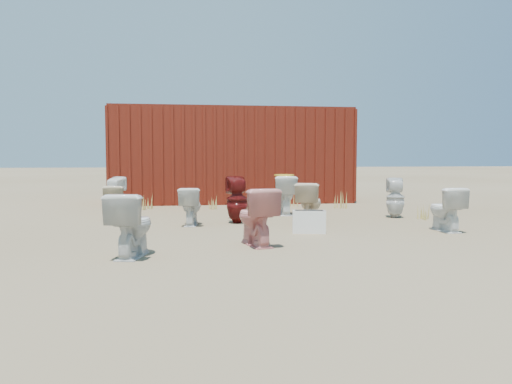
{
  "coord_description": "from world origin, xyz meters",
  "views": [
    {
      "loc": [
        -1.25,
        -7.98,
        1.16
      ],
      "look_at": [
        0.0,
        0.6,
        0.55
      ],
      "focal_mm": 35.0,
      "sensor_mm": 36.0,
      "label": 1
    }
  ],
  "objects": [
    {
      "name": "ground",
      "position": [
        0.0,
        0.0,
        0.0
      ],
      "size": [
        100.0,
        100.0,
        0.0
      ],
      "primitive_type": "plane",
      "color": "brown",
      "rests_on": "ground"
    },
    {
      "name": "toilet_front_maroon",
      "position": [
        -0.33,
        0.66,
        0.41
      ],
      "size": [
        0.4,
        0.41,
        0.82
      ],
      "primitive_type": "imported",
      "rotation": [
        0.0,
        0.0,
        3.23
      ],
      "color": "#550F0E",
      "rests_on": "ground"
    },
    {
      "name": "toilet_back_yellowlid",
      "position": [
        0.75,
        1.85,
        0.39
      ],
      "size": [
        0.48,
        0.79,
        0.78
      ],
      "primitive_type": "imported",
      "rotation": [
        0.0,
        0.0,
        3.08
      ],
      "color": "white",
      "rests_on": "ground"
    },
    {
      "name": "shipping_container",
      "position": [
        0.0,
        5.2,
        1.2
      ],
      "size": [
        6.0,
        2.4,
        2.4
      ],
      "primitive_type": "cube",
      "color": "#55180E",
      "rests_on": "ground"
    },
    {
      "name": "yellow_lid",
      "position": [
        0.75,
        1.85,
        0.8
      ],
      "size": [
        0.4,
        0.5,
        0.02
      ],
      "primitive_type": "ellipsoid",
      "color": "gold",
      "rests_on": "toilet_back_yellowlid"
    },
    {
      "name": "loose_lid_near",
      "position": [
        0.04,
        2.05,
        0.01
      ],
      "size": [
        0.39,
        0.5,
        0.02
      ],
      "primitive_type": "ellipsoid",
      "rotation": [
        0.0,
        0.0,
        0.02
      ],
      "color": "beige",
      "rests_on": "ground"
    },
    {
      "name": "toilet_back_beige_right",
      "position": [
        0.9,
        0.38,
        0.36
      ],
      "size": [
        0.66,
        0.81,
        0.72
      ],
      "primitive_type": "imported",
      "rotation": [
        0.0,
        0.0,
        2.72
      ],
      "color": "beige",
      "rests_on": "ground"
    },
    {
      "name": "toilet_back_e",
      "position": [
        2.76,
        1.03,
        0.38
      ],
      "size": [
        0.43,
        0.43,
        0.76
      ],
      "primitive_type": "imported",
      "rotation": [
        0.0,
        0.0,
        2.85
      ],
      "color": "silver",
      "rests_on": "ground"
    },
    {
      "name": "toilet_front_c",
      "position": [
        -1.14,
        0.52,
        0.32
      ],
      "size": [
        0.44,
        0.67,
        0.65
      ],
      "primitive_type": "imported",
      "rotation": [
        0.0,
        0.0,
        3.02
      ],
      "color": "silver",
      "rests_on": "ground"
    },
    {
      "name": "weed_clump_b",
      "position": [
        0.21,
        2.98,
        0.16
      ],
      "size": [
        0.32,
        0.32,
        0.31
      ],
      "primitive_type": "cone",
      "color": "#A39041",
      "rests_on": "ground"
    },
    {
      "name": "weed_clump_c",
      "position": [
        2.3,
        2.82,
        0.18
      ],
      "size": [
        0.36,
        0.36,
        0.35
      ],
      "primitive_type": "cone",
      "color": "#A39041",
      "rests_on": "ground"
    },
    {
      "name": "toilet_back_beige_left",
      "position": [
        -2.46,
        1.45,
        0.32
      ],
      "size": [
        0.47,
        0.68,
        0.64
      ],
      "primitive_type": "imported",
      "rotation": [
        0.0,
        0.0,
        2.96
      ],
      "color": "beige",
      "rests_on": "ground"
    },
    {
      "name": "weed_clump_d",
      "position": [
        -0.56,
        3.09,
        0.14
      ],
      "size": [
        0.3,
        0.3,
        0.28
      ],
      "primitive_type": "cone",
      "color": "#A39041",
      "rests_on": "ground"
    },
    {
      "name": "toilet_back_a",
      "position": [
        -2.62,
        2.35,
        0.38
      ],
      "size": [
        0.46,
        0.47,
        0.76
      ],
      "primitive_type": "imported",
      "rotation": [
        0.0,
        0.0,
        2.68
      ],
      "color": "white",
      "rests_on": "ground"
    },
    {
      "name": "weed_clump_e",
      "position": [
        1.28,
        3.5,
        0.17
      ],
      "size": [
        0.34,
        0.34,
        0.34
      ],
      "primitive_type": "cone",
      "color": "#A39041",
      "rests_on": "ground"
    },
    {
      "name": "weed_clump_a",
      "position": [
        -2.09,
        3.24,
        0.16
      ],
      "size": [
        0.36,
        0.36,
        0.32
      ],
      "primitive_type": "cone",
      "color": "#A39041",
      "rests_on": "ground"
    },
    {
      "name": "weed_clump_f",
      "position": [
        3.24,
        0.66,
        0.13
      ],
      "size": [
        0.28,
        0.28,
        0.26
      ],
      "primitive_type": "cone",
      "color": "#A39041",
      "rests_on": "ground"
    },
    {
      "name": "loose_lid_far",
      "position": [
        -0.24,
        1.38,
        0.01
      ],
      "size": [
        0.5,
        0.56,
        0.02
      ],
      "primitive_type": "ellipsoid",
      "rotation": [
        0.0,
        0.0,
        0.34
      ],
      "color": "tan",
      "rests_on": "ground"
    },
    {
      "name": "loose_tank",
      "position": [
        0.64,
        -0.63,
        0.17
      ],
      "size": [
        0.53,
        0.29,
        0.35
      ],
      "primitive_type": "cube",
      "rotation": [
        0.0,
        0.0,
        -0.2
      ],
      "color": "white",
      "rests_on": "ground"
    },
    {
      "name": "toilet_front_a",
      "position": [
        -1.85,
        -2.1,
        0.37
      ],
      "size": [
        0.58,
        0.81,
        0.75
      ],
      "primitive_type": "imported",
      "rotation": [
        0.0,
        0.0,
        2.9
      ],
      "color": "silver",
      "rests_on": "ground"
    },
    {
      "name": "toilet_front_pink",
      "position": [
        -0.32,
        -1.57,
        0.38
      ],
      "size": [
        0.57,
        0.82,
        0.76
      ],
      "primitive_type": "imported",
      "rotation": [
        0.0,
        0.0,
        3.36
      ],
      "color": "#DA827E",
      "rests_on": "ground"
    },
    {
      "name": "toilet_front_e",
      "position": [
        2.8,
        -0.75,
        0.35
      ],
      "size": [
        0.41,
        0.69,
        0.69
      ],
      "primitive_type": "imported",
      "rotation": [
        0.0,
        0.0,
        3.18
      ],
      "color": "white",
      "rests_on": "ground"
    }
  ]
}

